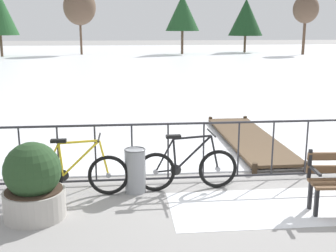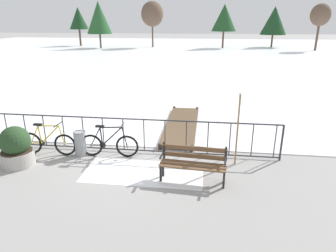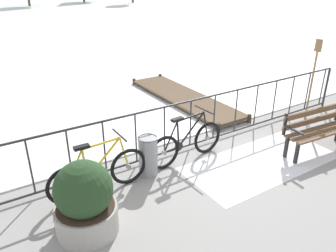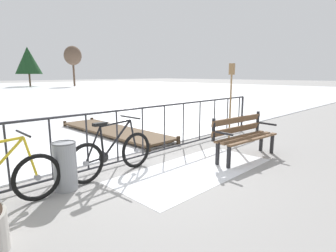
% 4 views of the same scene
% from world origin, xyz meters
% --- Properties ---
extents(ground_plane, '(160.00, 160.00, 0.00)m').
position_xyz_m(ground_plane, '(0.00, 0.00, 0.00)').
color(ground_plane, gray).
extents(frozen_pond, '(80.00, 56.00, 0.03)m').
position_xyz_m(frozen_pond, '(0.00, 28.40, 0.01)').
color(frozen_pond, white).
rests_on(frozen_pond, ground).
extents(snow_patch, '(3.08, 1.41, 0.01)m').
position_xyz_m(snow_patch, '(0.84, -1.20, 0.00)').
color(snow_patch, white).
rests_on(snow_patch, ground).
extents(railing_fence, '(9.06, 0.06, 1.07)m').
position_xyz_m(railing_fence, '(0.00, 0.00, 0.56)').
color(railing_fence, '#2D2D33').
rests_on(railing_fence, ground).
extents(bicycle_near_railing, '(1.71, 0.52, 0.97)m').
position_xyz_m(bicycle_near_railing, '(-0.34, -0.35, 0.37)').
color(bicycle_near_railing, black).
rests_on(bicycle_near_railing, ground).
extents(bicycle_second, '(1.71, 0.52, 0.97)m').
position_xyz_m(bicycle_second, '(-2.15, -0.45, 0.37)').
color(bicycle_second, black).
rests_on(bicycle_second, ground).
extents(planter_with_shrub, '(0.87, 0.87, 1.10)m').
position_xyz_m(planter_with_shrub, '(-2.64, -1.19, 0.51)').
color(planter_with_shrub, '#ADA8A0').
rests_on(planter_with_shrub, ground).
extents(trash_bin, '(0.35, 0.35, 0.73)m').
position_xyz_m(trash_bin, '(-1.19, -0.37, 0.37)').
color(trash_bin, gray).
rests_on(trash_bin, ground).
extents(wooden_dock, '(1.10, 4.27, 0.20)m').
position_xyz_m(wooden_dock, '(1.52, 2.39, 0.12)').
color(wooden_dock, brown).
rests_on(wooden_dock, ground).
extents(tree_far_west, '(2.41, 2.41, 5.62)m').
position_xyz_m(tree_far_west, '(15.91, 33.51, 4.25)').
color(tree_far_west, brown).
rests_on(tree_far_west, ground).
extents(tree_centre, '(3.31, 3.31, 5.70)m').
position_xyz_m(tree_centre, '(4.35, 35.37, 3.97)').
color(tree_centre, brown).
rests_on(tree_centre, ground).
extents(tree_east_mid, '(3.54, 3.54, 5.47)m').
position_xyz_m(tree_east_mid, '(11.27, 37.60, 3.60)').
color(tree_east_mid, brown).
rests_on(tree_east_mid, ground).
extents(tree_far_east, '(3.06, 3.06, 6.15)m').
position_xyz_m(tree_far_east, '(-5.46, 35.69, 4.46)').
color(tree_far_east, brown).
rests_on(tree_far_east, ground).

